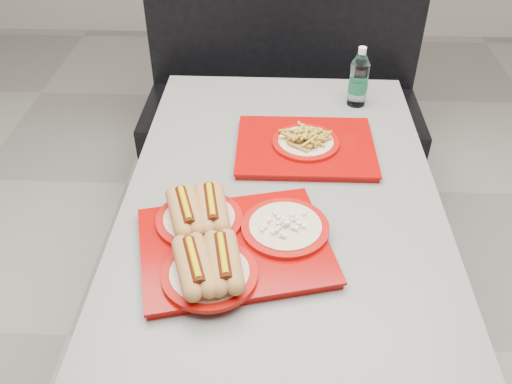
{
  "coord_description": "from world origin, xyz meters",
  "views": [
    {
      "loc": [
        -0.02,
        -1.25,
        1.72
      ],
      "look_at": [
        -0.07,
        -0.13,
        0.83
      ],
      "focal_mm": 38.0,
      "sensor_mm": 36.0,
      "label": 1
    }
  ],
  "objects_px": {
    "tray_near": "(226,240)",
    "booth_bench": "(282,106)",
    "water_bottle": "(359,80)",
    "diner_table": "(281,229)",
    "tray_far": "(306,144)"
  },
  "relations": [
    {
      "from": "diner_table",
      "to": "booth_bench",
      "type": "height_order",
      "value": "booth_bench"
    },
    {
      "from": "booth_bench",
      "to": "diner_table",
      "type": "bearing_deg",
      "value": -90.0
    },
    {
      "from": "booth_bench",
      "to": "tray_far",
      "type": "relative_size",
      "value": 3.08
    },
    {
      "from": "tray_near",
      "to": "water_bottle",
      "type": "relative_size",
      "value": 2.51
    },
    {
      "from": "diner_table",
      "to": "booth_bench",
      "type": "xyz_separation_m",
      "value": [
        0.0,
        1.09,
        -0.18
      ]
    },
    {
      "from": "diner_table",
      "to": "tray_far",
      "type": "height_order",
      "value": "tray_far"
    },
    {
      "from": "tray_far",
      "to": "water_bottle",
      "type": "bearing_deg",
      "value": 58.5
    },
    {
      "from": "diner_table",
      "to": "tray_far",
      "type": "distance_m",
      "value": 0.28
    },
    {
      "from": "water_bottle",
      "to": "tray_near",
      "type": "bearing_deg",
      "value": -117.36
    },
    {
      "from": "tray_near",
      "to": "water_bottle",
      "type": "xyz_separation_m",
      "value": [
        0.4,
        0.78,
        0.06
      ]
    },
    {
      "from": "diner_table",
      "to": "tray_near",
      "type": "xyz_separation_m",
      "value": [
        -0.14,
        -0.27,
        0.2
      ]
    },
    {
      "from": "booth_bench",
      "to": "water_bottle",
      "type": "distance_m",
      "value": 0.78
    },
    {
      "from": "tray_near",
      "to": "booth_bench",
      "type": "bearing_deg",
      "value": 84.21
    },
    {
      "from": "diner_table",
      "to": "water_bottle",
      "type": "xyz_separation_m",
      "value": [
        0.26,
        0.5,
        0.26
      ]
    },
    {
      "from": "tray_far",
      "to": "water_bottle",
      "type": "distance_m",
      "value": 0.37
    }
  ]
}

